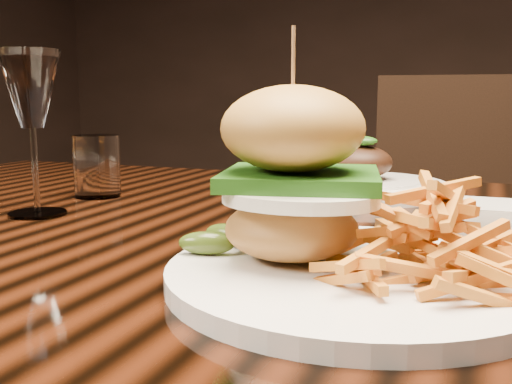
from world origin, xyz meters
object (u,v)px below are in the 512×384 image
(dining_table, at_px, (302,292))
(far_dish, at_px, (358,182))
(burger_plate, at_px, (349,219))
(wine_glass, at_px, (31,94))
(chair_far, at_px, (465,243))

(dining_table, relative_size, far_dish, 6.04)
(dining_table, bearing_deg, burger_plate, -63.31)
(dining_table, distance_m, burger_plate, 0.24)
(burger_plate, xyz_separation_m, wine_glass, (-0.42, 0.13, 0.10))
(dining_table, xyz_separation_m, chair_far, (0.15, 0.89, -0.13))
(wine_glass, distance_m, far_dish, 0.48)
(far_dish, relative_size, chair_far, 0.28)
(dining_table, xyz_separation_m, burger_plate, (0.09, -0.19, 0.13))
(burger_plate, xyz_separation_m, chair_far, (0.06, 1.08, -0.26))
(chair_far, bearing_deg, far_dish, -108.87)
(far_dish, bearing_deg, dining_table, -91.63)
(dining_table, bearing_deg, wine_glass, -170.70)
(dining_table, xyz_separation_m, far_dish, (0.01, 0.26, 0.09))
(far_dish, xyz_separation_m, chair_far, (0.14, 0.63, -0.23))
(burger_plate, height_order, far_dish, burger_plate)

